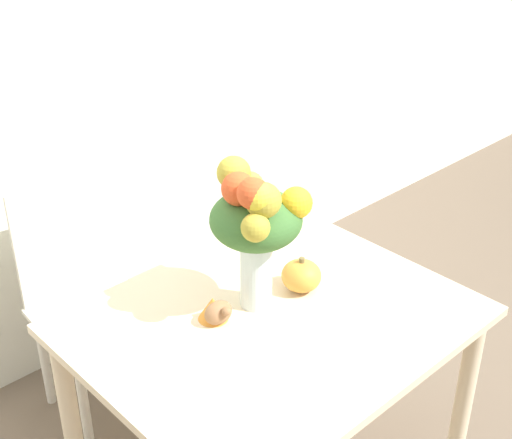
% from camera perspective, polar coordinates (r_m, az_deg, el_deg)
% --- Properties ---
extents(wall_back, '(8.00, 0.06, 2.70)m').
position_cam_1_polar(wall_back, '(2.79, -15.87, 13.33)').
color(wall_back, silver).
rests_on(wall_back, ground_plane).
extents(dining_table, '(1.13, 0.94, 0.75)m').
position_cam_1_polar(dining_table, '(2.25, 1.26, -9.91)').
color(dining_table, beige).
rests_on(dining_table, ground_plane).
extents(flower_vase, '(0.27, 0.32, 0.48)m').
position_cam_1_polar(flower_vase, '(2.07, -0.04, -0.02)').
color(flower_vase, silver).
rests_on(flower_vase, dining_table).
extents(pumpkin, '(0.13, 0.13, 0.12)m').
position_cam_1_polar(pumpkin, '(2.28, 3.65, -4.50)').
color(pumpkin, gold).
rests_on(pumpkin, dining_table).
extents(turkey_figurine, '(0.09, 0.12, 0.08)m').
position_cam_1_polar(turkey_figurine, '(2.15, -3.28, -7.24)').
color(turkey_figurine, '#936642').
rests_on(turkey_figurine, dining_table).
extents(dining_chair_near_window, '(0.45, 0.45, 0.93)m').
position_cam_1_polar(dining_chair_near_window, '(2.79, -13.34, -6.24)').
color(dining_chair_near_window, silver).
rests_on(dining_chair_near_window, ground_plane).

